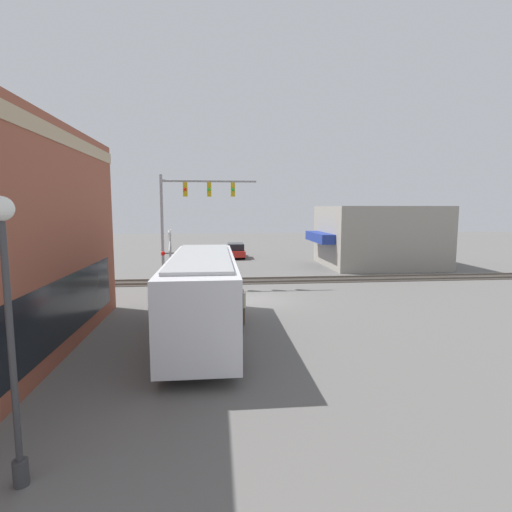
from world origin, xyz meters
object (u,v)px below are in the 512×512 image
Objects in this scene: crossing_signal at (170,253)px; city_bus at (203,292)px; pedestrian_at_crossing at (188,277)px; parked_car_red at (236,251)px; streetlamp at (9,319)px; pedestrian_near_bus at (242,306)px; parked_car_silver at (210,262)px.

city_bus is at bearing -166.64° from crossing_signal.
parked_car_red is at bearing -12.91° from pedestrian_at_crossing.
city_bus is 1.90× the size of streetlamp.
parked_car_red is 2.55× the size of pedestrian_at_crossing.
pedestrian_at_crossing is at bearing 21.14° from pedestrian_near_bus.
pedestrian_at_crossing reaches higher than parked_car_red.
streetlamp reaches higher than pedestrian_at_crossing.
streetlamp is 3.29× the size of pedestrian_near_bus.
streetlamp is 17.71m from pedestrian_at_crossing.
streetlamp is (-18.43, 0.77, 0.91)m from crossing_signal.
pedestrian_near_bus is at bearing -158.86° from pedestrian_at_crossing.
crossing_signal is at bearing -2.40° from streetlamp.
parked_car_red is 2.78× the size of pedestrian_near_bus.
parked_car_red is (34.15, -5.73, -2.50)m from streetlamp.
parked_car_silver is 8.73m from pedestrian_at_crossing.
crossing_signal reaches higher than pedestrian_near_bus.
pedestrian_at_crossing is (-0.97, -1.13, -1.38)m from crossing_signal.
crossing_signal is at bearing 162.49° from parked_car_red.
city_bus is at bearing -20.23° from streetlamp.
parked_car_red is (25.66, -2.60, -1.13)m from city_bus.
city_bus is 2.44m from pedestrian_near_bus.
crossing_signal is 9.51m from pedestrian_near_bus.
city_bus is at bearing 174.21° from parked_car_red.
crossing_signal reaches higher than parked_car_red.
pedestrian_near_bus is at bearing 177.82° from parked_car_red.
streetlamp reaches higher than crossing_signal.
crossing_signal reaches higher than pedestrian_at_crossing.
city_bus is 9.09m from pedestrian_at_crossing.
parked_car_red is at bearing -17.89° from parked_car_silver.
pedestrian_at_crossing is (7.51, 2.90, 0.08)m from pedestrian_near_bus.
crossing_signal is 16.56m from parked_car_red.
crossing_signal is 18.47m from streetlamp.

